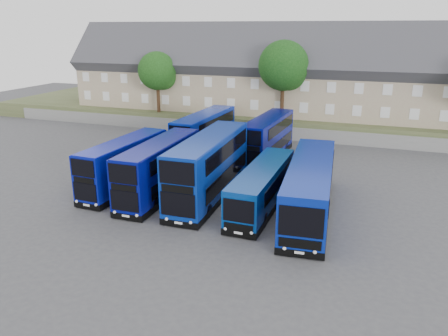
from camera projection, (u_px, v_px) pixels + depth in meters
ground at (173, 216)px, 30.24m from camera, size 120.00×120.00×0.00m
retaining_wall at (262, 131)px, 51.56m from camera, size 70.00×0.40×1.50m
earth_bank at (280, 114)px, 60.46m from camera, size 80.00×20.00×2.00m
terrace_row at (252, 75)px, 56.09m from camera, size 48.00×10.40×11.20m
dd_front_left at (125, 165)px, 34.95m from camera, size 2.76×9.98×3.92m
dd_front_mid at (160, 170)px, 33.50m from camera, size 2.51×10.53×4.17m
dd_front_right at (209, 168)px, 33.00m from camera, size 2.99×11.93×4.72m
dd_rear_left at (205, 135)px, 44.20m from camera, size 3.00×10.75×4.22m
dd_rear_right at (267, 139)px, 42.80m from camera, size 3.04×10.55×4.14m
coach_east_a at (262, 188)px, 31.42m from camera, size 2.47×11.01×3.00m
coach_east_b at (310, 189)px, 30.25m from camera, size 3.88×13.63×3.68m
tree_west at (159, 72)px, 54.98m from camera, size 4.80×4.80×7.65m
tree_mid at (285, 68)px, 50.06m from camera, size 5.76×5.76×9.18m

